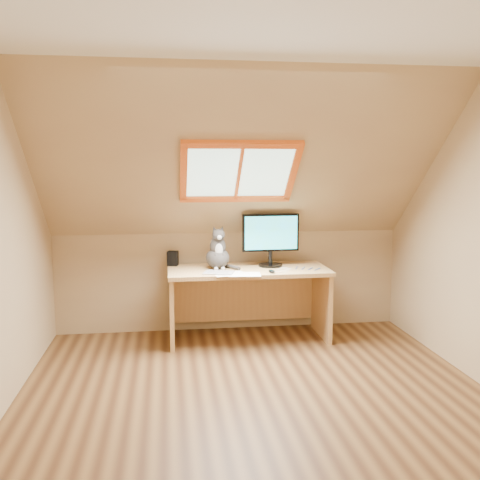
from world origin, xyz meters
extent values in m
plane|color=brown|center=(0.00, 0.00, 0.00)|extent=(3.50, 3.50, 0.00)
cube|color=tan|center=(0.00, -1.75, 1.20)|extent=(3.50, 0.02, 2.40)
cube|color=tan|center=(0.00, 1.75, 0.50)|extent=(3.50, 0.02, 1.00)
cube|color=silver|center=(0.00, -0.78, 2.40)|extent=(3.50, 1.95, 0.02)
cube|color=tan|center=(0.00, 0.97, 1.70)|extent=(3.50, 1.56, 1.41)
cube|color=#B2E0CC|center=(0.00, 1.05, 1.63)|extent=(0.90, 0.53, 0.48)
cube|color=#E65C15|center=(0.00, 1.05, 1.63)|extent=(1.02, 0.64, 0.59)
cube|color=#DBB168|center=(0.13, 1.38, 0.68)|extent=(1.53, 0.67, 0.04)
cube|color=#DBB168|center=(-0.60, 1.38, 0.33)|extent=(0.04, 0.60, 0.66)
cube|color=#DBB168|center=(0.87, 1.38, 0.33)|extent=(0.04, 0.60, 0.66)
cube|color=#DBB168|center=(0.13, 1.68, 0.33)|extent=(1.43, 0.03, 0.46)
cylinder|color=black|center=(0.37, 1.46, 0.71)|extent=(0.24, 0.24, 0.02)
cylinder|color=black|center=(0.37, 1.46, 0.78)|extent=(0.04, 0.04, 0.13)
cube|color=black|center=(0.37, 1.46, 1.03)|extent=(0.56, 0.06, 0.37)
cube|color=#1885C9|center=(0.37, 1.43, 1.03)|extent=(0.52, 0.03, 0.32)
ellipsoid|color=#3A3634|center=(-0.16, 1.43, 0.80)|extent=(0.25, 0.29, 0.20)
ellipsoid|color=#3A3634|center=(-0.15, 1.41, 0.91)|extent=(0.16, 0.16, 0.21)
ellipsoid|color=silver|center=(-0.15, 1.35, 0.89)|extent=(0.08, 0.05, 0.12)
ellipsoid|color=#3A3634|center=(-0.15, 1.36, 1.03)|extent=(0.13, 0.11, 0.11)
sphere|color=silver|center=(-0.15, 1.31, 1.01)|extent=(0.04, 0.04, 0.04)
cone|color=#3A3634|center=(-0.19, 1.38, 1.08)|extent=(0.06, 0.06, 0.07)
cone|color=#3A3634|center=(-0.12, 1.39, 1.08)|extent=(0.06, 0.06, 0.07)
cube|color=black|center=(-0.58, 1.63, 0.77)|extent=(0.12, 0.12, 0.14)
cube|color=#B2B2B7|center=(-0.17, 1.18, 0.70)|extent=(0.31, 0.26, 0.01)
ellipsoid|color=black|center=(0.32, 1.13, 0.71)|extent=(0.07, 0.10, 0.03)
cube|color=white|center=(-0.02, 1.12, 0.70)|extent=(0.33, 0.27, 0.00)
cube|color=white|center=(-0.02, 1.12, 0.70)|extent=(0.32, 0.24, 0.00)
camera|label=1|loc=(-0.63, -3.60, 1.67)|focal=40.00mm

